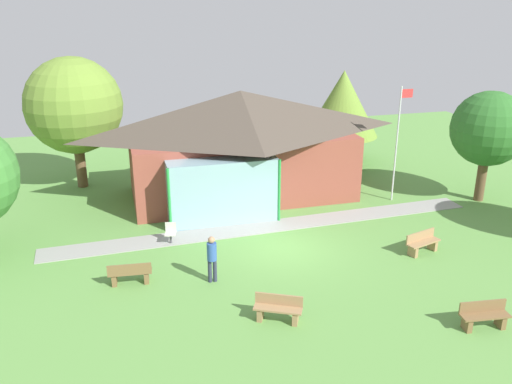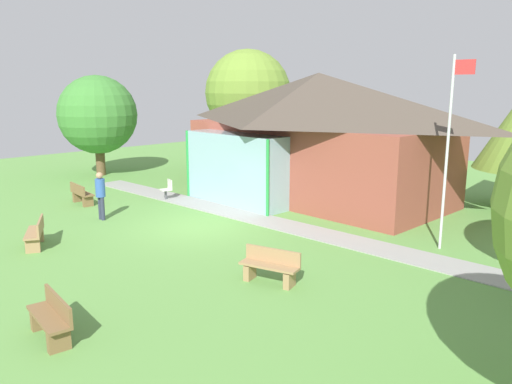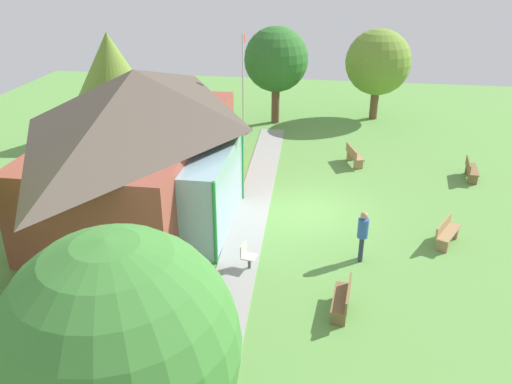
{
  "view_description": "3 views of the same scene",
  "coord_description": "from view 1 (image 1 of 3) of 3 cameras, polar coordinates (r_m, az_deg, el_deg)",
  "views": [
    {
      "loc": [
        -6.18,
        -18.45,
        9.54
      ],
      "look_at": [
        -0.42,
        2.8,
        1.45
      ],
      "focal_mm": 37.7,
      "sensor_mm": 36.0,
      "label": 1
    },
    {
      "loc": [
        13.28,
        -10.22,
        4.79
      ],
      "look_at": [
        0.64,
        2.1,
        1.03
      ],
      "focal_mm": 35.5,
      "sensor_mm": 36.0,
      "label": 2
    },
    {
      "loc": [
        -18.21,
        -0.74,
        9.28
      ],
      "look_at": [
        -0.84,
        1.94,
        1.04
      ],
      "focal_mm": 36.96,
      "sensor_mm": 36.0,
      "label": 3
    }
  ],
  "objects": [
    {
      "name": "pavilion",
      "position": [
        26.39,
        -1.7,
        5.23
      ],
      "size": [
        11.71,
        6.95,
        5.26
      ],
      "color": "brown",
      "rests_on": "ground_plane"
    },
    {
      "name": "bench_front_center",
      "position": [
        17.02,
        2.36,
        -12.31
      ],
      "size": [
        1.54,
        1.07,
        0.84
      ],
      "rotation": [
        0.0,
        0.0,
        2.67
      ],
      "color": "#9E7A51",
      "rests_on": "ground_plane"
    },
    {
      "name": "bench_mid_right",
      "position": [
        22.12,
        17.23,
        -5.2
      ],
      "size": [
        1.56,
        0.85,
        0.84
      ],
      "rotation": [
        0.0,
        0.0,
        3.43
      ],
      "color": "#9E7A51",
      "rests_on": "ground_plane"
    },
    {
      "name": "footpath",
      "position": [
        23.56,
        1.37,
        -3.68
      ],
      "size": [
        19.19,
        2.09,
        0.03
      ],
      "primitive_type": "cube",
      "rotation": [
        0.0,
        0.0,
        0.04
      ],
      "color": "#999993",
      "rests_on": "ground_plane"
    },
    {
      "name": "flagpole",
      "position": [
        26.53,
        14.8,
        5.44
      ],
      "size": [
        0.64,
        0.08,
        5.61
      ],
      "color": "silver",
      "rests_on": "ground_plane"
    },
    {
      "name": "tree_east_hedge",
      "position": [
        27.8,
        23.47,
        6.14
      ],
      "size": [
        3.55,
        3.55,
        5.38
      ],
      "color": "brown",
      "rests_on": "ground_plane"
    },
    {
      "name": "tree_behind_pavilion_left",
      "position": [
        28.86,
        -18.76,
        8.66
      ],
      "size": [
        4.86,
        4.86,
        6.75
      ],
      "color": "brown",
      "rests_on": "ground_plane"
    },
    {
      "name": "visitor_strolling_lawn",
      "position": [
        18.86,
        -4.7,
        -6.74
      ],
      "size": [
        0.34,
        0.34,
        1.74
      ],
      "rotation": [
        0.0,
        0.0,
        0.01
      ],
      "color": "#2D3347",
      "rests_on": "ground_plane"
    },
    {
      "name": "tree_behind_pavilion_right",
      "position": [
        32.44,
        9.2,
        9.25
      ],
      "size": [
        4.28,
        4.28,
        5.47
      ],
      "color": "brown",
      "rests_on": "ground_plane"
    },
    {
      "name": "bench_front_right",
      "position": [
        18.06,
        23.02,
        -12.01
      ],
      "size": [
        1.54,
        0.6,
        0.84
      ],
      "rotation": [
        0.0,
        0.0,
        3.03
      ],
      "color": "brown",
      "rests_on": "ground_plane"
    },
    {
      "name": "ground_plane",
      "position": [
        21.67,
        3.02,
        -5.97
      ],
      "size": [
        44.0,
        44.0,
        0.0
      ],
      "primitive_type": "plane",
      "color": "#609947"
    },
    {
      "name": "bench_mid_left",
      "position": [
        19.44,
        -13.22,
        -8.45
      ],
      "size": [
        1.53,
        0.57,
        0.84
      ],
      "rotation": [
        0.0,
        0.0,
        6.19
      ],
      "color": "brown",
      "rests_on": "ground_plane"
    },
    {
      "name": "patio_chair_west",
      "position": [
        22.17,
        -9.04,
        -4.39
      ],
      "size": [
        0.53,
        0.53,
        0.86
      ],
      "rotation": [
        0.0,
        0.0,
        2.91
      ],
      "color": "beige",
      "rests_on": "ground_plane"
    }
  ]
}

